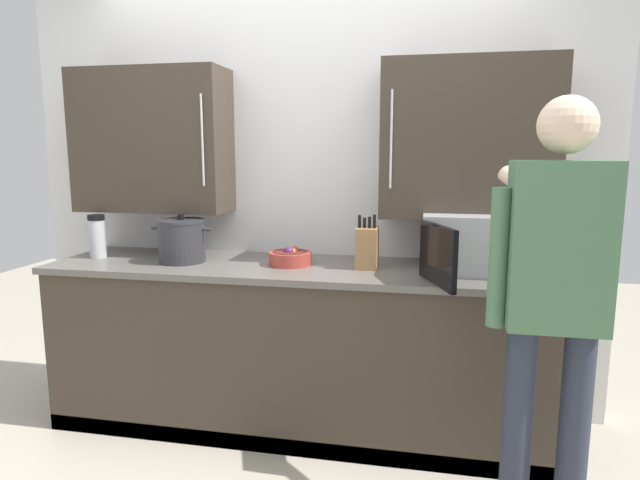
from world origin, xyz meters
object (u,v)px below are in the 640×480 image
microwave_oven (470,243)px  knife_block (367,247)px  thermos_flask (97,236)px  stock_pot (182,241)px  person_figure (553,291)px  fruit_bowl (290,257)px

microwave_oven → knife_block: microwave_oven is taller
thermos_flask → stock_pot: bearing=-1.6°
thermos_flask → person_figure: bearing=-17.6°
fruit_bowl → person_figure: bearing=-32.9°
knife_block → person_figure: person_figure is taller
fruit_bowl → thermos_flask: size_ratio=0.93×
microwave_oven → stock_pot: 1.54m
microwave_oven → person_figure: size_ratio=0.45×
knife_block → microwave_oven: bearing=2.7°
microwave_oven → thermos_flask: size_ratio=3.09×
knife_block → stock_pot: knife_block is taller
stock_pot → person_figure: (1.77, -0.71, -0.01)m
knife_block → thermos_flask: knife_block is taller
fruit_bowl → person_figure: (1.17, -0.76, 0.07)m
microwave_oven → knife_block: (-0.52, -0.02, -0.04)m
knife_block → stock_pot: 1.02m
knife_block → thermos_flask: bearing=-178.9°
person_figure → microwave_oven: bearing=106.6°
fruit_bowl → person_figure: size_ratio=0.13×
fruit_bowl → person_figure: person_figure is taller
knife_block → person_figure: bearing=-45.1°
stock_pot → person_figure: person_figure is taller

